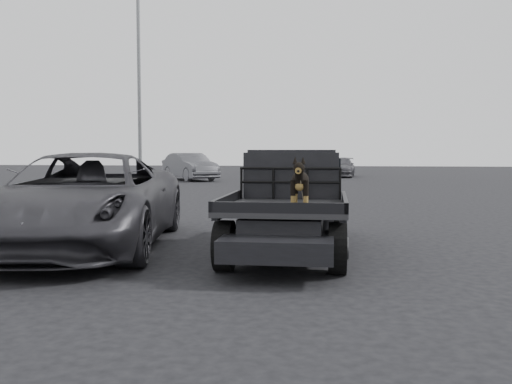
# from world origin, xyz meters

# --- Properties ---
(ground) EXTENTS (120.00, 120.00, 0.00)m
(ground) POSITION_xyz_m (0.00, 0.00, 0.00)
(ground) COLOR black
(ground) RESTS_ON ground
(flatbed_ute) EXTENTS (2.00, 5.40, 0.92)m
(flatbed_ute) POSITION_xyz_m (0.03, 2.13, 0.46)
(flatbed_ute) COLOR black
(flatbed_ute) RESTS_ON ground
(ute_cab) EXTENTS (1.72, 1.30, 0.88)m
(ute_cab) POSITION_xyz_m (0.03, 3.08, 1.36)
(ute_cab) COLOR black
(ute_cab) RESTS_ON flatbed_ute
(headache_rack) EXTENTS (1.80, 0.08, 0.55)m
(headache_rack) POSITION_xyz_m (0.03, 2.33, 1.20)
(headache_rack) COLOR black
(headache_rack) RESTS_ON flatbed_ute
(dog) EXTENTS (0.32, 0.60, 0.74)m
(dog) POSITION_xyz_m (0.32, 0.40, 1.29)
(dog) COLOR black
(dog) RESTS_ON flatbed_ute
(parked_suv) EXTENTS (3.84, 6.67, 1.75)m
(parked_suv) POSITION_xyz_m (-3.70, 2.03, 0.87)
(parked_suv) COLOR #323136
(parked_suv) RESTS_ON ground
(distant_car_a) EXTENTS (4.45, 5.04, 1.65)m
(distant_car_a) POSITION_xyz_m (-7.83, 25.96, 0.83)
(distant_car_a) COLOR #4E4E54
(distant_car_a) RESTS_ON ground
(distant_car_b) EXTENTS (2.18, 4.68, 1.32)m
(distant_car_b) POSITION_xyz_m (1.30, 31.83, 0.66)
(distant_car_b) COLOR #4B4A50
(distant_car_b) RESTS_ON ground
(floodlight_near) EXTENTS (1.08, 0.28, 13.40)m
(floodlight_near) POSITION_xyz_m (-9.09, 20.60, 7.30)
(floodlight_near) COLOR slate
(floodlight_near) RESTS_ON ground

